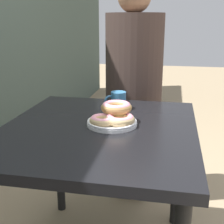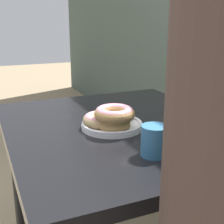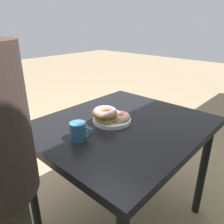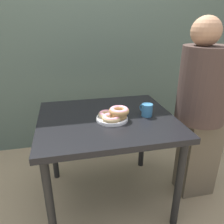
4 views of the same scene
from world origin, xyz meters
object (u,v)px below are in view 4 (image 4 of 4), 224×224
at_px(dining_table, 107,128).
at_px(coffee_mug, 147,110).
at_px(donut_plate, 114,115).
at_px(person_figure, 202,108).

relative_size(dining_table, coffee_mug, 8.73).
bearing_deg(dining_table, donut_plate, -57.28).
height_order(coffee_mug, person_figure, person_figure).
xyz_separation_m(coffee_mug, person_figure, (0.42, -0.03, -0.01)).
bearing_deg(person_figure, coffee_mug, 175.87).
distance_m(dining_table, person_figure, 0.72).
height_order(donut_plate, person_figure, person_figure).
height_order(dining_table, person_figure, person_figure).
distance_m(dining_table, donut_plate, 0.14).
distance_m(coffee_mug, person_figure, 0.42).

